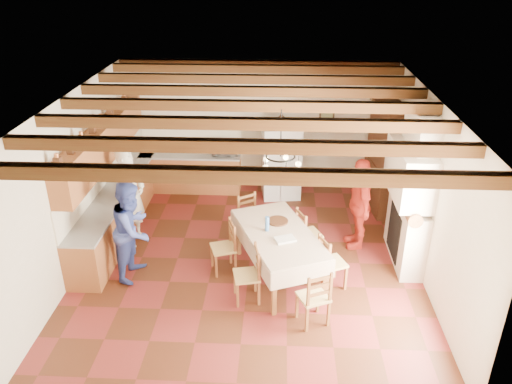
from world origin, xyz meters
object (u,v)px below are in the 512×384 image
chair_left_near (247,274)px  chair_right_near (332,262)px  chair_left_far (223,247)px  person_woman_red (359,203)px  chair_end_far (251,219)px  person_man (131,196)px  refrigerator (281,162)px  hutch (386,158)px  chair_right_far (309,233)px  person_woman_blue (133,229)px  microwave (225,148)px  chair_end_near (313,296)px  dining_table (279,237)px

chair_left_near → chair_right_near: same height
chair_left_far → person_woman_red: (2.44, 0.98, 0.41)m
chair_left_far → chair_end_far: 1.09m
person_woman_red → person_man: bearing=-93.9°
refrigerator → person_woman_red: person_woman_red is taller
hutch → chair_left_far: (-3.19, -2.57, -0.68)m
chair_right_far → person_woman_red: (0.93, 0.43, 0.41)m
person_woman_blue → person_woman_red: bearing=-64.4°
person_man → person_woman_red: bearing=-70.3°
chair_left_near → microwave: (-0.75, 4.07, 0.58)m
refrigerator → microwave: size_ratio=2.87×
chair_end_far → person_woman_blue: bearing=177.3°
chair_right_near → chair_right_far: bearing=-3.1°
person_man → microwave: (1.51, 2.40, 0.08)m
chair_left_far → person_woman_blue: person_woman_blue is taller
chair_left_far → person_woman_red: bearing=93.1°
person_man → person_woman_blue: (0.31, -1.05, -0.10)m
chair_right_near → chair_end_far: 1.97m
person_woman_blue → microwave: (1.20, 3.45, 0.17)m
chair_end_far → person_woman_red: (2.01, -0.02, 0.41)m
chair_right_near → chair_end_far: same height
chair_left_far → person_woman_blue: bearing=-102.4°
chair_left_near → chair_right_far: bearing=130.3°
chair_left_far → chair_right_near: (1.85, -0.36, 0.00)m
chair_left_near → chair_left_far: same height
chair_left_far → chair_right_far: same height
chair_end_near → person_woman_blue: person_woman_blue is taller
refrigerator → chair_end_near: (0.50, -4.36, -0.35)m
dining_table → chair_right_near: (0.90, -0.21, -0.33)m
refrigerator → chair_left_far: refrigerator is taller
hutch → chair_left_far: hutch is taller
hutch → person_woman_blue: size_ratio=1.31×
chair_right_far → microwave: (-1.80, 2.73, 0.58)m
chair_end_far → refrigerator: bearing=40.8°
chair_left_far → person_woman_red: size_ratio=0.54×
chair_right_far → chair_end_far: 1.17m
chair_left_near → person_woman_blue: (-1.96, 0.62, 0.41)m
chair_left_near → person_man: person_man is taller
refrigerator → person_man: (-2.80, -2.20, 0.15)m
refrigerator → hutch: bearing=-20.5°
hutch → chair_right_near: hutch is taller
chair_end_near → chair_left_far: bearing=-64.7°
chair_left_far → chair_left_near: bearing=11.5°
person_woman_blue → chair_end_near: bearing=-101.2°
hutch → chair_left_near: hutch is taller
chair_left_near → person_man: 2.86m
hutch → chair_end_far: 3.25m
person_woman_blue → chair_right_near: bearing=-83.9°
hutch → person_woman_red: hutch is taller
chair_left_far → chair_right_far: size_ratio=1.00×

